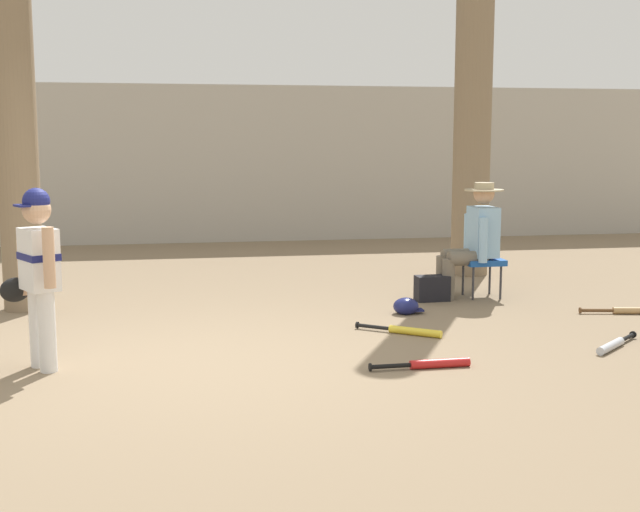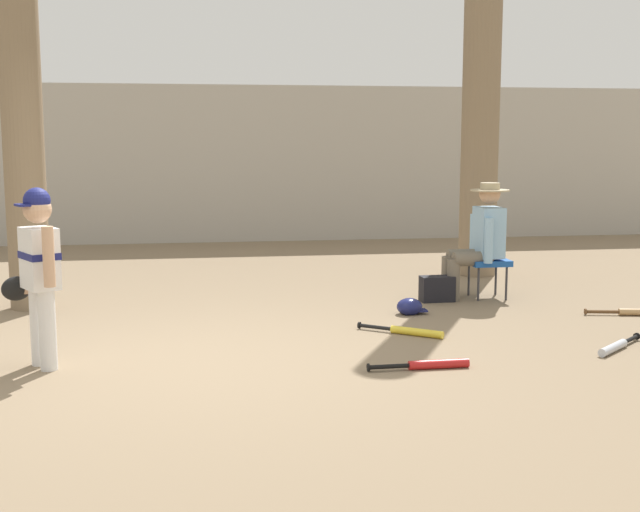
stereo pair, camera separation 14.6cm
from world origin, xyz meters
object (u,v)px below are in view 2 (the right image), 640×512
(young_ballplayer, at_px, (38,266))
(seated_spectator, at_px, (479,237))
(bat_wood_tan, at_px, (637,312))
(bat_red_barrel, at_px, (431,365))
(batting_helmet_navy, at_px, (410,307))
(handbag_beside_stool, at_px, (437,289))
(bat_yellow_trainer, at_px, (410,331))
(tree_behind_spectator, at_px, (482,58))
(bat_aluminum_silver, at_px, (616,346))
(tree_near_player, at_px, (16,4))
(folding_stool, at_px, (488,263))

(young_ballplayer, distance_m, seated_spectator, 4.52)
(young_ballplayer, xyz_separation_m, bat_wood_tan, (5.21, 0.98, -0.71))
(bat_red_barrel, bearing_deg, batting_helmet_navy, 79.63)
(handbag_beside_stool, xyz_separation_m, bat_wood_tan, (1.66, -0.95, -0.10))
(handbag_beside_stool, bearing_deg, bat_yellow_trainer, -115.24)
(bat_wood_tan, bearing_deg, tree_behind_spectator, 105.37)
(seated_spectator, distance_m, bat_aluminum_silver, 2.34)
(tree_behind_spectator, distance_m, young_ballplayer, 6.01)
(tree_near_player, xyz_separation_m, folding_stool, (4.61, -0.18, -2.53))
(tree_near_player, distance_m, bat_yellow_trainer, 4.74)
(tree_near_player, height_order, young_ballplayer, tree_near_player)
(folding_stool, relative_size, bat_red_barrel, 0.54)
(folding_stool, bearing_deg, bat_aluminum_silver, -84.06)
(tree_behind_spectator, height_order, bat_red_barrel, tree_behind_spectator)
(young_ballplayer, distance_m, bat_aluminum_silver, 4.42)
(bat_red_barrel, bearing_deg, folding_stool, 61.85)
(tree_near_player, height_order, bat_wood_tan, tree_near_player)
(handbag_beside_stool, bearing_deg, tree_near_player, 175.90)
(handbag_beside_stool, distance_m, bat_red_barrel, 2.54)
(tree_behind_spectator, bearing_deg, bat_wood_tan, -74.63)
(tree_near_player, distance_m, seated_spectator, 5.05)
(tree_near_player, relative_size, seated_spectator, 5.34)
(young_ballplayer, height_order, batting_helmet_navy, young_ballplayer)
(young_ballplayer, relative_size, handbag_beside_stool, 3.84)
(tree_near_player, distance_m, young_ballplayer, 3.14)
(tree_near_player, xyz_separation_m, bat_aluminum_silver, (4.85, -2.42, -2.87))
(young_ballplayer, bearing_deg, folding_stool, 26.40)
(folding_stool, bearing_deg, young_ballplayer, -153.60)
(bat_yellow_trainer, distance_m, batting_helmet_navy, 0.85)
(seated_spectator, height_order, batting_helmet_navy, seated_spectator)
(tree_near_player, height_order, seated_spectator, tree_near_player)
(folding_stool, relative_size, batting_helmet_navy, 1.43)
(bat_wood_tan, xyz_separation_m, bat_aluminum_silver, (-0.85, -1.18, 0.00))
(folding_stool, distance_m, seated_spectator, 0.29)
(young_ballplayer, relative_size, folding_stool, 3.18)
(bat_wood_tan, relative_size, bat_aluminum_silver, 1.31)
(young_ballplayer, xyz_separation_m, bat_yellow_trainer, (2.89, 0.55, -0.71))
(bat_yellow_trainer, bearing_deg, batting_helmet_navy, 75.23)
(tree_near_player, bearing_deg, handbag_beside_stool, -4.10)
(tree_behind_spectator, bearing_deg, young_ballplayer, -142.28)
(handbag_beside_stool, relative_size, bat_red_barrel, 0.45)
(bat_wood_tan, relative_size, batting_helmet_navy, 2.72)
(bat_aluminum_silver, xyz_separation_m, batting_helmet_navy, (-1.25, 1.56, 0.04))
(tree_behind_spectator, distance_m, seated_spectator, 2.48)
(batting_helmet_navy, bearing_deg, tree_behind_spectator, 56.45)
(young_ballplayer, bearing_deg, bat_wood_tan, 10.68)
(bat_aluminum_silver, relative_size, batting_helmet_navy, 2.07)
(bat_red_barrel, bearing_deg, tree_behind_spectator, 66.27)
(tree_near_player, relative_size, bat_aluminum_silver, 10.75)
(seated_spectator, bearing_deg, bat_yellow_trainer, -127.06)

